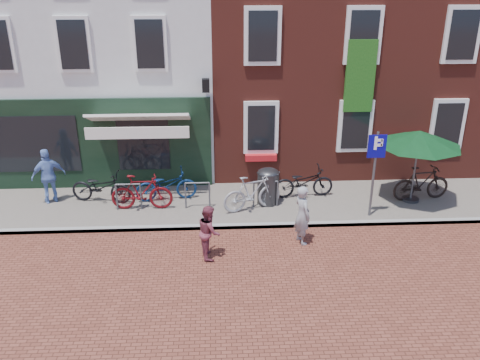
{
  "coord_description": "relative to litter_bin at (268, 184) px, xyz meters",
  "views": [
    {
      "loc": [
        -0.95,
        -12.49,
        6.79
      ],
      "look_at": [
        -0.29,
        0.47,
        1.28
      ],
      "focal_mm": 38.39,
      "sensor_mm": 36.0,
      "label": 1
    }
  ],
  "objects": [
    {
      "name": "building_stucco",
      "position": [
        -5.6,
        5.55,
        3.79
      ],
      "size": [
        8.0,
        8.0,
        9.0
      ],
      "primitive_type": "cube",
      "color": "silver",
      "rests_on": "ground"
    },
    {
      "name": "boy",
      "position": [
        -1.75,
        -2.8,
        -0.02
      ],
      "size": [
        0.61,
        0.74,
        1.38
      ],
      "primitive_type": "imported",
      "rotation": [
        0.0,
        0.0,
        1.71
      ],
      "color": "brown",
      "rests_on": "ground"
    },
    {
      "name": "parking_sign",
      "position": [
        2.83,
        -0.99,
        1.08
      ],
      "size": [
        0.5,
        0.08,
        2.5
      ],
      "color": "#4C4C4F",
      "rests_on": "sidewalk"
    },
    {
      "name": "cafe_person",
      "position": [
        -6.52,
        0.4,
        0.23
      ],
      "size": [
        1.07,
        0.81,
        1.69
      ],
      "primitive_type": "imported",
      "rotation": [
        0.0,
        0.0,
        3.61
      ],
      "color": "#698BCB",
      "rests_on": "sidewalk"
    },
    {
      "name": "sidewalk",
      "position": [
        0.4,
        0.05,
        -0.66
      ],
      "size": [
        24.0,
        3.0,
        0.1
      ],
      "primitive_type": "cube",
      "color": "slate",
      "rests_on": "ground"
    },
    {
      "name": "bicycle_4",
      "position": [
        1.14,
        0.39,
        -0.12
      ],
      "size": [
        1.9,
        0.81,
        0.97
      ],
      "primitive_type": "imported",
      "rotation": [
        0.0,
        0.0,
        1.66
      ],
      "color": "black",
      "rests_on": "sidewalk"
    },
    {
      "name": "building_brick_right",
      "position": [
        7.4,
        5.55,
        4.29
      ],
      "size": [
        6.0,
        8.0,
        10.0
      ],
      "primitive_type": "cube",
      "color": "maroon",
      "rests_on": "ground"
    },
    {
      "name": "bicycle_1",
      "position": [
        -3.72,
        -0.23,
        -0.07
      ],
      "size": [
        1.8,
        0.54,
        1.08
      ],
      "primitive_type": "imported",
      "rotation": [
        0.0,
        0.0,
        1.55
      ],
      "color": "#5D0B0F",
      "rests_on": "sidewalk"
    },
    {
      "name": "litter_bin",
      "position": [
        0.0,
        0.0,
        0.0
      ],
      "size": [
        0.64,
        0.64,
        1.18
      ],
      "color": "#2F2F31",
      "rests_on": "sidewalk"
    },
    {
      "name": "parasol",
      "position": [
        4.37,
        -0.07,
        1.47
      ],
      "size": [
        2.5,
        2.5,
        2.32
      ],
      "color": "#4C4C4F",
      "rests_on": "sidewalk"
    },
    {
      "name": "building_brick_mid",
      "position": [
        1.4,
        5.55,
        4.29
      ],
      "size": [
        6.0,
        8.0,
        10.0
      ],
      "primitive_type": "cube",
      "color": "maroon",
      "rests_on": "ground"
    },
    {
      "name": "bicycle_2",
      "position": [
        -3.06,
        0.37,
        -0.12
      ],
      "size": [
        1.93,
        0.93,
        0.97
      ],
      "primitive_type": "imported",
      "rotation": [
        0.0,
        0.0,
        1.73
      ],
      "color": "#0C2651",
      "rests_on": "sidewalk"
    },
    {
      "name": "woman",
      "position": [
        0.65,
        -2.23,
        0.09
      ],
      "size": [
        0.56,
        0.68,
        1.6
      ],
      "primitive_type": "imported",
      "rotation": [
        0.0,
        0.0,
        1.92
      ],
      "color": "gray",
      "rests_on": "ground"
    },
    {
      "name": "bicycle_3",
      "position": [
        -0.51,
        -0.44,
        -0.07
      ],
      "size": [
        1.86,
        1.06,
        1.08
      ],
      "primitive_type": "imported",
      "rotation": [
        0.0,
        0.0,
        1.9
      ],
      "color": "#969698",
      "rests_on": "sidewalk"
    },
    {
      "name": "ground",
      "position": [
        -0.6,
        -1.45,
        -0.71
      ],
      "size": [
        80.0,
        80.0,
        0.0
      ],
      "primitive_type": "plane",
      "color": "brown"
    },
    {
      "name": "bicycle_0",
      "position": [
        -5.01,
        0.33,
        -0.12
      ],
      "size": [
        1.94,
        1.0,
        0.97
      ],
      "primitive_type": "imported",
      "rotation": [
        0.0,
        0.0,
        1.37
      ],
      "color": "black",
      "rests_on": "sidewalk"
    },
    {
      "name": "bicycle_5",
      "position": [
        4.67,
        0.0,
        -0.07
      ],
      "size": [
        1.84,
        0.72,
        1.08
      ],
      "primitive_type": "imported",
      "rotation": [
        0.0,
        0.0,
        1.69
      ],
      "color": "black",
      "rests_on": "sidewalk"
    }
  ]
}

